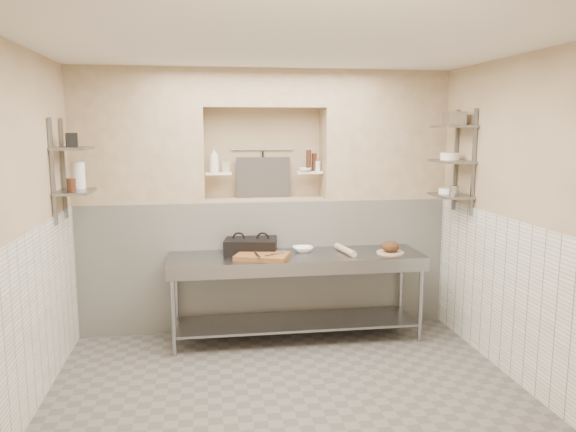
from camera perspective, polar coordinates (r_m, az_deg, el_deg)
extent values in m
cube|color=#615C56|center=(4.93, 0.03, -18.00)|extent=(4.00, 3.90, 0.10)
cube|color=silver|center=(4.45, 0.04, 17.55)|extent=(4.00, 3.90, 0.10)
cube|color=tan|center=(4.63, -25.93, -1.71)|extent=(0.10, 3.90, 2.80)
cube|color=tan|center=(5.18, 23.06, -0.48)|extent=(0.10, 3.90, 2.80)
cube|color=tan|center=(6.43, -2.64, 1.91)|extent=(4.00, 0.10, 2.80)
cube|color=tan|center=(2.56, 6.84, -8.90)|extent=(4.00, 0.10, 2.80)
cube|color=white|center=(6.31, -2.36, -4.69)|extent=(4.00, 0.40, 1.40)
cube|color=tan|center=(6.18, -2.40, 1.72)|extent=(1.30, 0.40, 0.02)
cube|color=tan|center=(6.14, -14.96, 7.84)|extent=(1.35, 0.40, 1.40)
cube|color=tan|center=(6.41, 9.53, 8.05)|extent=(1.35, 0.40, 1.40)
cube|color=tan|center=(6.15, -2.47, 12.79)|extent=(1.30, 0.40, 0.40)
cube|color=white|center=(4.78, -24.66, -9.98)|extent=(0.02, 3.90, 1.40)
cube|color=white|center=(5.30, 22.04, -7.99)|extent=(0.02, 3.90, 1.40)
cube|color=white|center=(6.12, -7.09, 4.32)|extent=(0.28, 0.16, 0.02)
cube|color=white|center=(6.23, 2.18, 4.46)|extent=(0.28, 0.16, 0.02)
cylinder|color=gray|center=(6.31, -2.60, 6.79)|extent=(0.70, 0.02, 0.02)
cylinder|color=black|center=(6.30, -2.57, 5.23)|extent=(0.02, 0.02, 0.30)
cube|color=#383330|center=(6.26, -2.51, 3.93)|extent=(0.60, 0.08, 0.45)
cube|color=slate|center=(5.76, -21.83, 4.47)|extent=(0.03, 0.03, 0.95)
cube|color=slate|center=(5.38, -22.79, 4.14)|extent=(0.03, 0.03, 0.95)
cube|color=slate|center=(5.56, -20.82, 2.31)|extent=(0.30, 0.50, 0.02)
cube|color=slate|center=(5.53, -21.05, 6.43)|extent=(0.30, 0.50, 0.03)
cube|color=slate|center=(6.20, 16.67, 5.46)|extent=(0.03, 0.03, 1.05)
cube|color=slate|center=(5.84, 18.34, 5.20)|extent=(0.03, 0.03, 1.05)
cube|color=slate|center=(5.99, 16.16, 2.01)|extent=(0.30, 0.50, 0.02)
cube|color=slate|center=(5.96, 16.30, 5.36)|extent=(0.30, 0.50, 0.02)
cube|color=slate|center=(5.95, 16.45, 8.72)|extent=(0.30, 0.50, 0.03)
cube|color=gray|center=(5.77, 0.86, -4.13)|extent=(2.60, 0.70, 0.04)
cube|color=gray|center=(5.97, 0.85, -10.69)|extent=(2.45, 0.60, 0.03)
cube|color=gray|center=(5.47, 1.43, -5.51)|extent=(2.60, 0.02, 0.12)
cylinder|color=gray|center=(5.55, -11.55, -9.68)|extent=(0.04, 0.04, 0.86)
cylinder|color=gray|center=(6.10, -11.28, -7.95)|extent=(0.04, 0.04, 0.86)
cylinder|color=gray|center=(5.95, 13.32, -8.46)|extent=(0.04, 0.04, 0.86)
cylinder|color=gray|center=(6.47, 11.40, -6.99)|extent=(0.04, 0.04, 0.86)
cube|color=black|center=(5.88, -3.80, -3.22)|extent=(0.59, 0.47, 0.10)
cube|color=black|center=(5.87, -3.80, -2.52)|extent=(0.59, 0.47, 0.05)
cube|color=brown|center=(5.60, -2.62, -4.10)|extent=(0.60, 0.51, 0.05)
cube|color=gray|center=(5.56, -1.36, -3.91)|extent=(0.22, 0.16, 0.01)
cylinder|color=gray|center=(5.48, -3.08, -4.03)|extent=(0.05, 0.24, 0.02)
imported|color=white|center=(5.90, 1.52, -3.39)|extent=(0.22, 0.22, 0.05)
cylinder|color=tan|center=(5.86, 5.83, -3.45)|extent=(0.14, 0.44, 0.07)
cylinder|color=tan|center=(5.92, 10.34, -3.67)|extent=(0.28, 0.28, 0.02)
ellipsoid|color=#4C2D19|center=(5.91, 10.36, -3.07)|extent=(0.19, 0.19, 0.11)
imported|color=white|center=(6.11, -7.52, 5.69)|extent=(0.12, 0.12, 0.27)
cube|color=tan|center=(6.14, -6.34, 4.99)|extent=(0.08, 0.08, 0.11)
imported|color=white|center=(6.16, 1.70, 4.73)|extent=(0.16, 0.16, 0.04)
cylinder|color=#391E12|center=(6.26, 2.67, 5.49)|extent=(0.05, 0.05, 0.20)
cylinder|color=#391E12|center=(6.21, 2.11, 5.64)|extent=(0.06, 0.06, 0.23)
cylinder|color=white|center=(6.26, 3.02, 5.10)|extent=(0.06, 0.06, 0.11)
cylinder|color=white|center=(5.71, -20.53, 3.88)|extent=(0.13, 0.13, 0.25)
cylinder|color=#391E12|center=(5.42, -21.16, 2.94)|extent=(0.08, 0.08, 0.12)
cube|color=black|center=(5.51, -21.14, 7.22)|extent=(0.12, 0.12, 0.13)
cylinder|color=white|center=(6.05, 15.87, 2.47)|extent=(0.18, 0.18, 0.05)
cylinder|color=gray|center=(5.91, 16.50, 2.51)|extent=(0.10, 0.10, 0.10)
cylinder|color=white|center=(6.00, 16.12, 5.85)|extent=(0.19, 0.19, 0.07)
cube|color=gray|center=(5.94, 16.54, 9.48)|extent=(0.18, 0.22, 0.13)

